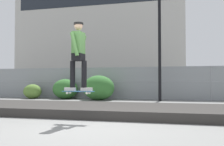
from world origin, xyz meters
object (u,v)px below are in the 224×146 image
object	(u,v)px
skateboard	(78,92)
skater	(78,52)
street_lamp	(159,21)
shrub_left	(32,91)
parked_car_near	(88,84)
shrub_center	(65,89)
shrub_right	(99,88)

from	to	relation	value
skateboard	skater	bearing A→B (deg)	116.57
street_lamp	shrub_left	distance (m)	8.41
skateboard	shrub_left	distance (m)	10.20
parked_car_near	shrub_center	xyz separation A→B (m)	(-0.05, -3.79, -0.25)
street_lamp	shrub_center	world-z (taller)	street_lamp
skateboard	shrub_center	world-z (taller)	shrub_center
skater	shrub_left	bearing A→B (deg)	127.26
skateboard	shrub_right	xyz separation A→B (m)	(-1.96, 7.87, -0.09)
parked_car_near	shrub_left	distance (m)	4.57
skater	skateboard	bearing A→B (deg)	-63.43
shrub_center	skateboard	bearing A→B (deg)	-63.50
shrub_left	skateboard	bearing A→B (deg)	-52.74
parked_car_near	shrub_left	xyz separation A→B (m)	(-2.04, -4.07, -0.41)
street_lamp	shrub_right	bearing A→B (deg)	-177.05
skateboard	shrub_center	size ratio (longest dim) A/B	0.53
street_lamp	shrub_right	world-z (taller)	street_lamp
skateboard	street_lamp	size ratio (longest dim) A/B	0.12
shrub_left	skater	bearing A→B (deg)	-52.74
skateboard	street_lamp	world-z (taller)	street_lamp
street_lamp	parked_car_near	world-z (taller)	street_lamp
skateboard	skater	size ratio (longest dim) A/B	0.46
shrub_right	skater	bearing A→B (deg)	-75.99
parked_car_near	street_lamp	bearing A→B (deg)	-37.13
street_lamp	shrub_right	size ratio (longest dim) A/B	3.85
street_lamp	shrub_left	world-z (taller)	street_lamp
parked_car_near	shrub_left	world-z (taller)	parked_car_near
skateboard	street_lamp	distance (m)	8.85
skateboard	shrub_left	size ratio (longest dim) A/B	0.72
shrub_center	shrub_left	bearing A→B (deg)	-171.94
skateboard	skater	distance (m)	1.00
skater	parked_car_near	world-z (taller)	skater
shrub_center	shrub_right	world-z (taller)	shrub_right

